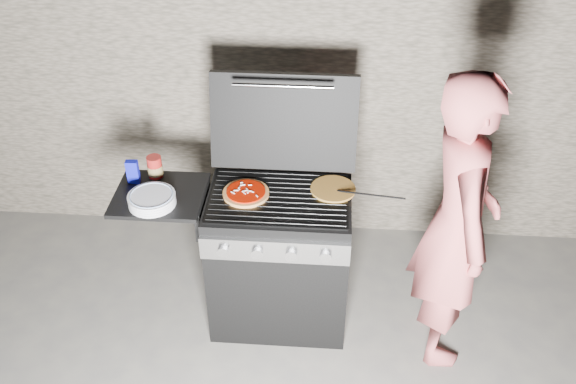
# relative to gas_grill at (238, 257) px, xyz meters

# --- Properties ---
(ground) EXTENTS (50.00, 50.00, 0.00)m
(ground) POSITION_rel_gas_grill_xyz_m (0.25, 0.00, -0.46)
(ground) COLOR #4F4D4B
(stone_wall) EXTENTS (8.00, 0.35, 1.80)m
(stone_wall) POSITION_rel_gas_grill_xyz_m (0.25, 1.05, 0.44)
(stone_wall) COLOR #76695B
(stone_wall) RESTS_ON ground
(gas_grill) EXTENTS (1.34, 0.79, 0.91)m
(gas_grill) POSITION_rel_gas_grill_xyz_m (0.00, 0.00, 0.00)
(gas_grill) COLOR black
(gas_grill) RESTS_ON ground
(pizza_topped) EXTENTS (0.29, 0.29, 0.03)m
(pizza_topped) POSITION_rel_gas_grill_xyz_m (0.07, 0.01, 0.47)
(pizza_topped) COLOR #D3904B
(pizza_topped) RESTS_ON gas_grill
(pizza_plain) EXTENTS (0.29, 0.29, 0.01)m
(pizza_plain) POSITION_rel_gas_grill_xyz_m (0.55, 0.09, 0.46)
(pizza_plain) COLOR #B9883A
(pizza_plain) RESTS_ON gas_grill
(sauce_jar) EXTENTS (0.10, 0.10, 0.13)m
(sauce_jar) POSITION_rel_gas_grill_xyz_m (-0.48, 0.16, 0.51)
(sauce_jar) COLOR maroon
(sauce_jar) RESTS_ON gas_grill
(blue_carton) EXTENTS (0.07, 0.04, 0.14)m
(blue_carton) POSITION_rel_gas_grill_xyz_m (-0.59, 0.09, 0.52)
(blue_carton) COLOR #0D12A3
(blue_carton) RESTS_ON gas_grill
(plate_stack) EXTENTS (0.32, 0.32, 0.06)m
(plate_stack) POSITION_rel_gas_grill_xyz_m (-0.43, -0.10, 0.48)
(plate_stack) COLOR silver
(plate_stack) RESTS_ON gas_grill
(person) EXTENTS (0.47, 0.67, 1.77)m
(person) POSITION_rel_gas_grill_xyz_m (1.20, -0.14, 0.43)
(person) COLOR #B85253
(person) RESTS_ON ground
(tongs) EXTENTS (0.36, 0.15, 0.08)m
(tongs) POSITION_rel_gas_grill_xyz_m (0.75, 0.00, 0.49)
(tongs) COLOR black
(tongs) RESTS_ON gas_grill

